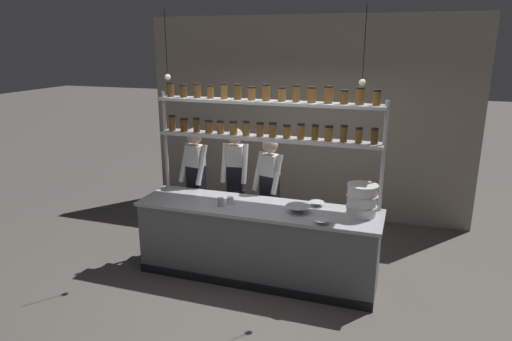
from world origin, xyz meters
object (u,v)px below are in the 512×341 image
Objects in this scene: prep_bowl_center_front at (317,204)px; serving_cup_by_board at (221,202)px; serving_cup_front at (230,200)px; spice_shelf_unit at (266,122)px; container_stack at (362,200)px; chef_center at (236,179)px; chef_left at (196,179)px; prep_bowl_near_left at (298,209)px; chef_right at (270,189)px; prep_bowl_center_back at (321,222)px.

serving_cup_by_board reaches higher than prep_bowl_center_front.
serving_cup_front is 0.80× the size of serving_cup_by_board.
container_stack is (1.20, -0.24, -0.78)m from spice_shelf_unit.
chef_center is at bearing 100.48° from serving_cup_by_board.
spice_shelf_unit is at bearing 172.81° from prep_bowl_center_front.
container_stack is at bearing -15.91° from prep_bowl_center_front.
serving_cup_by_board is at bearing -35.73° from chef_left.
serving_cup_front is at bearing -27.60° from chef_left.
prep_bowl_center_front is (0.16, 0.28, -0.01)m from prep_bowl_near_left.
prep_bowl_near_left is (0.55, -0.69, 0.03)m from chef_right.
chef_left is 1.05× the size of chef_right.
spice_shelf_unit is 16.39× the size of prep_bowl_center_back.
container_stack is at bearing -29.70° from chef_center.
prep_bowl_near_left is (1.09, -0.83, -0.02)m from chef_center.
prep_bowl_center_front is at bearing -31.90° from chef_center.
spice_shelf_unit is at bearing -66.23° from chef_right.
serving_cup_by_board is at bearing -122.67° from serving_cup_front.
chef_left is (-1.09, 0.23, -0.89)m from spice_shelf_unit.
spice_shelf_unit reaches higher than chef_right.
chef_right is at bearing 132.87° from prep_bowl_center_back.
container_stack is 3.56× the size of serving_cup_by_board.
chef_center is (0.50, 0.23, -0.01)m from chef_left.
spice_shelf_unit reaches higher than container_stack.
prep_bowl_near_left is 0.33m from prep_bowl_center_front.
serving_cup_front reaches higher than prep_bowl_center_front.
chef_left reaches higher than prep_bowl_center_back.
prep_bowl_center_front is 1.15m from serving_cup_by_board.
prep_bowl_near_left is 2.75× the size of serving_cup_by_board.
prep_bowl_center_front is (0.72, -0.40, 0.01)m from chef_right.
chef_left is at bearing 133.52° from serving_cup_by_board.
spice_shelf_unit is at bearing -1.41° from chef_left.
container_stack is at bearing 8.20° from serving_cup_by_board.
chef_center is 9.83× the size of prep_bowl_center_back.
prep_bowl_center_front is 1.04× the size of prep_bowl_center_back.
chef_left is 0.55m from chef_center.
container_stack reaches higher than prep_bowl_center_back.
chef_center is 4.63× the size of container_stack.
spice_shelf_unit reaches higher than serving_cup_front.
prep_bowl_center_front is (1.75, -0.32, -0.04)m from chef_left.
spice_shelf_unit reaches higher than chef_center.
prep_bowl_center_back is at bearing -7.07° from serving_cup_by_board.
prep_bowl_near_left is at bearing -36.54° from chef_right.
spice_shelf_unit is 1.43m from chef_left.
chef_center is 1.37m from prep_bowl_center_front.
spice_shelf_unit is 1.65× the size of chef_left.
container_stack is at bearing 10.67° from prep_bowl_near_left.
chef_left is at bearing -163.70° from chef_center.
prep_bowl_near_left is at bearing -1.02° from serving_cup_front.
chef_right reaches higher than prep_bowl_near_left.
prep_bowl_center_back is 1.68× the size of serving_cup_by_board.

